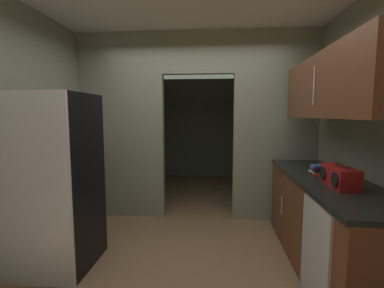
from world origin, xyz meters
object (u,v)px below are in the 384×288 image
object	(u,v)px
refrigerator	(53,182)
book_stack	(317,170)
dishwasher	(315,257)
boombox	(340,176)

from	to	relation	value
refrigerator	book_stack	xyz separation A→B (m)	(2.65, 0.31, 0.10)
refrigerator	dishwasher	xyz separation A→B (m)	(2.39, -0.44, -0.44)
book_stack	boombox	bearing A→B (deg)	-86.30
refrigerator	boombox	xyz separation A→B (m)	(2.68, -0.13, 0.14)
refrigerator	boombox	world-z (taller)	refrigerator
refrigerator	dishwasher	size ratio (longest dim) A/B	2.02
dishwasher	book_stack	size ratio (longest dim) A/B	5.37
refrigerator	book_stack	world-z (taller)	refrigerator
book_stack	dishwasher	bearing A→B (deg)	-108.83
dishwasher	book_stack	world-z (taller)	book_stack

